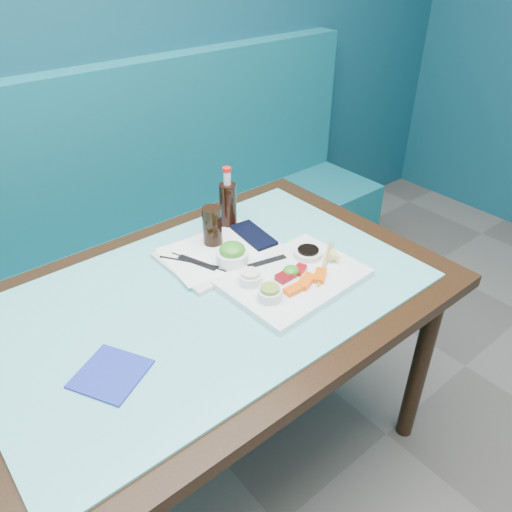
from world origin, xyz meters
TOP-DOWN VIEW (x-y plane):
  - booth_bench at (0.00, 2.29)m, footprint 3.00×0.56m
  - dining_table at (0.00, 1.45)m, footprint 1.40×0.90m
  - glass_top at (0.00, 1.45)m, footprint 1.22×0.76m
  - sashimi_plate at (0.23, 1.33)m, footprint 0.41×0.30m
  - salmon_left at (0.18, 1.28)m, footprint 0.06×0.03m
  - salmon_mid at (0.23, 1.28)m, footprint 0.08×0.05m
  - salmon_right at (0.28, 1.28)m, footprint 0.07×0.06m
  - tuna_left at (0.20, 1.34)m, footprint 0.06×0.04m
  - tuna_right at (0.26, 1.34)m, footprint 0.05×0.04m
  - seaweed_garnish at (0.23, 1.34)m, footprint 0.06×0.06m
  - ramekin_wasabi at (0.11, 1.30)m, footprint 0.09×0.09m
  - wasabi_fill at (0.11, 1.30)m, footprint 0.07×0.07m
  - ramekin_ginger at (0.11, 1.39)m, footprint 0.08×0.08m
  - ginger_fill at (0.11, 1.39)m, footprint 0.07×0.07m
  - soy_dish at (0.34, 1.38)m, footprint 0.12×0.12m
  - soy_fill at (0.34, 1.38)m, footprint 0.08×0.08m
  - lemon_wedge at (0.38, 1.30)m, footprint 0.05×0.04m
  - chopstick_sleeve at (0.22, 1.44)m, footprint 0.13×0.05m
  - wooden_chopstick_a at (0.34, 1.32)m, footprint 0.20×0.14m
  - wooden_chopstick_b at (0.35, 1.32)m, footprint 0.19×0.13m
  - serving_tray at (0.15, 1.59)m, footprint 0.36×0.27m
  - paper_placemat at (0.15, 1.59)m, footprint 0.37×0.28m
  - seaweed_bowl at (0.14, 1.51)m, footprint 0.13×0.13m
  - seaweed_salad at (0.14, 1.51)m, footprint 0.10×0.10m
  - cola_glass at (0.16, 1.64)m, footprint 0.08×0.08m
  - navy_pouch at (0.29, 1.59)m, footprint 0.10×0.18m
  - fork at (0.28, 1.69)m, footprint 0.02×0.10m
  - black_chopstick_a at (0.05, 1.58)m, footprint 0.14×0.21m
  - black_chopstick_b at (0.06, 1.58)m, footprint 0.08×0.19m
  - tray_sleeve at (0.06, 1.58)m, footprint 0.07×0.14m
  - cola_bottle_body at (0.27, 1.71)m, footprint 0.07×0.07m
  - cola_bottle_neck at (0.27, 1.71)m, footprint 0.03×0.03m
  - cola_bottle_cap at (0.27, 1.71)m, footprint 0.03×0.03m
  - blue_napkin at (-0.35, 1.34)m, footprint 0.20×0.20m

SIDE VIEW (x-z plane):
  - booth_bench at x=0.00m, z-range -0.21..0.96m
  - dining_table at x=0.00m, z-range 0.29..1.04m
  - glass_top at x=0.00m, z-range 0.75..0.76m
  - blue_napkin at x=-0.35m, z-range 0.76..0.76m
  - serving_tray at x=0.15m, z-range 0.76..0.77m
  - sashimi_plate at x=0.23m, z-range 0.76..0.78m
  - paper_placemat at x=0.15m, z-range 0.77..0.77m
  - tray_sleeve at x=0.06m, z-range 0.77..0.78m
  - black_chopstick_b at x=0.06m, z-range 0.77..0.78m
  - black_chopstick_a at x=0.05m, z-range 0.77..0.78m
  - fork at x=0.28m, z-range 0.77..0.78m
  - navy_pouch at x=0.29m, z-range 0.77..0.79m
  - chopstick_sleeve at x=0.22m, z-range 0.78..0.78m
  - wooden_chopstick_b at x=0.35m, z-range 0.78..0.79m
  - wooden_chopstick_a at x=0.34m, z-range 0.78..0.79m
  - salmon_left at x=0.18m, z-range 0.78..0.79m
  - tuna_right at x=0.26m, z-range 0.78..0.79m
  - salmon_right at x=0.28m, z-range 0.78..0.79m
  - salmon_mid at x=0.23m, z-range 0.78..0.80m
  - soy_dish at x=0.34m, z-range 0.78..0.80m
  - tuna_left at x=0.20m, z-range 0.78..0.80m
  - seaweed_bowl at x=0.14m, z-range 0.77..0.81m
  - seaweed_garnish at x=0.23m, z-range 0.78..0.81m
  - ramekin_ginger at x=0.11m, z-range 0.78..0.81m
  - ramekin_wasabi at x=0.11m, z-range 0.78..0.81m
  - lemon_wedge at x=0.38m, z-range 0.78..0.82m
  - soy_fill at x=0.34m, z-range 0.80..0.80m
  - ginger_fill at x=0.11m, z-range 0.81..0.82m
  - wasabi_fill at x=0.11m, z-range 0.81..0.82m
  - seaweed_salad at x=0.14m, z-range 0.80..0.84m
  - cola_glass at x=0.16m, z-range 0.77..0.90m
  - cola_bottle_body at x=0.27m, z-range 0.76..0.92m
  - cola_bottle_neck at x=0.27m, z-range 0.92..0.97m
  - cola_bottle_cap at x=0.27m, z-range 0.97..0.98m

